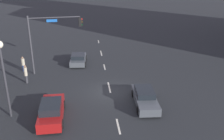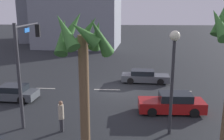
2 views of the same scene
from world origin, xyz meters
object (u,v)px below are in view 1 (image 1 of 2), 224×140
object	(u,v)px
pedestrian_1	(26,74)
pedestrian_0	(23,64)
car_3	(145,98)
streetlamp	(2,65)
car_0	(52,111)
traffic_signal	(48,34)
car_1	(78,59)

from	to	relation	value
pedestrian_1	pedestrian_0	bearing A→B (deg)	16.68
pedestrian_0	pedestrian_1	bearing A→B (deg)	-163.32
car_3	pedestrian_1	distance (m)	12.21
car_3	streetlamp	distance (m)	11.34
car_0	pedestrian_1	size ratio (longest dim) A/B	2.40
traffic_signal	streetlamp	bearing A→B (deg)	167.37
car_1	traffic_signal	bearing A→B (deg)	133.11
pedestrian_1	car_0	bearing A→B (deg)	-154.50
car_3	car_1	bearing A→B (deg)	27.64
car_1	pedestrian_1	bearing A→B (deg)	136.92
car_1	streetlamp	distance (m)	13.30
car_0	car_1	xyz separation A→B (m)	(12.46, -1.75, -0.08)
car_1	pedestrian_0	distance (m)	6.45
streetlamp	pedestrian_1	size ratio (longest dim) A/B	3.12
car_1	pedestrian_0	bearing A→B (deg)	108.01
car_3	pedestrian_0	world-z (taller)	pedestrian_0
car_3	traffic_signal	xyz separation A→B (m)	(8.27, 8.69, 3.75)
car_3	pedestrian_0	distance (m)	14.92
streetlamp	car_1	bearing A→B (deg)	-22.80
traffic_signal	car_0	bearing A→B (deg)	-173.10
car_1	traffic_signal	xyz separation A→B (m)	(-2.74, 2.93, 3.76)
car_3	pedestrian_1	xyz separation A→B (m)	(5.56, 10.86, 0.44)
streetlamp	pedestrian_1	bearing A→B (deg)	1.24
car_1	car_3	distance (m)	12.42
car_0	traffic_signal	xyz separation A→B (m)	(9.72, 1.18, 3.68)
pedestrian_0	pedestrian_1	xyz separation A→B (m)	(-3.45, -1.04, 0.13)
car_0	streetlamp	xyz separation A→B (m)	(0.66, 3.21, 3.55)
car_0	car_3	world-z (taller)	car_0
pedestrian_0	traffic_signal	bearing A→B (deg)	-103.13
car_0	traffic_signal	size ratio (longest dim) A/B	0.73
car_3	traffic_signal	distance (m)	12.57
streetlamp	car_0	bearing A→B (deg)	-101.71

